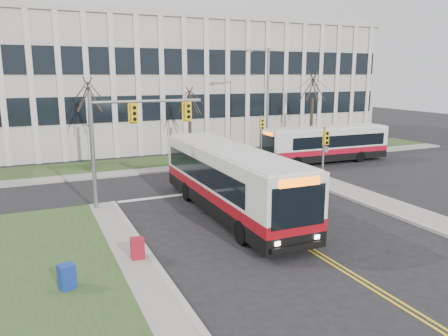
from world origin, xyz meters
TOP-DOWN VIEW (x-y plane):
  - ground at (0.00, 0.00)m, footprint 120.00×120.00m
  - sidewalk_west at (-7.00, -5.00)m, footprint 1.20×26.00m
  - sidewalk_cross at (5.00, 15.20)m, footprint 44.00×1.60m
  - building_lawn at (5.00, 18.00)m, footprint 44.00×5.00m
  - office_building at (5.00, 30.00)m, footprint 40.00×16.00m
  - mast_arm_signal at (-5.62, 7.16)m, footprint 6.11×0.38m
  - signal_pole_near at (7.20, 6.90)m, footprint 0.34×0.39m
  - signal_pole_far at (7.20, 15.40)m, footprint 0.34×0.39m
  - streetlight at (8.03, 16.20)m, footprint 2.15×0.25m
  - directory_sign at (2.50, 17.50)m, footprint 1.50×0.12m
  - tree_left at (-6.00, 18.00)m, footprint 1.80×1.80m
  - tree_mid at (2.00, 18.20)m, footprint 1.80×1.80m
  - tree_right at (14.00, 18.00)m, footprint 1.80×1.80m
  - bus_main at (-1.03, 3.76)m, footprint 2.89×12.72m
  - bus_cross at (11.87, 12.86)m, footprint 10.77×2.67m
  - newspaper_box_blue at (-9.50, -1.59)m, footprint 0.61×0.57m
  - newspaper_box_red at (-6.80, -0.18)m, footprint 0.53×0.48m

SIDE VIEW (x-z plane):
  - ground at x=0.00m, z-range 0.00..0.00m
  - building_lawn at x=5.00m, z-range 0.00..0.12m
  - sidewalk_west at x=-7.00m, z-range 0.00..0.14m
  - sidewalk_cross at x=5.00m, z-range 0.00..0.14m
  - newspaper_box_blue at x=-9.50m, z-range 0.00..0.95m
  - newspaper_box_red at x=-6.80m, z-range 0.00..0.95m
  - directory_sign at x=2.50m, z-range 0.17..2.17m
  - bus_cross at x=11.87m, z-range 0.00..2.85m
  - bus_main at x=-1.03m, z-range 0.00..3.38m
  - signal_pole_near at x=7.20m, z-range 0.60..4.40m
  - signal_pole_far at x=7.20m, z-range 0.60..4.40m
  - mast_arm_signal at x=-5.62m, z-range 1.16..7.36m
  - tree_mid at x=2.00m, z-range 1.47..8.29m
  - streetlight at x=8.03m, z-range 0.59..9.79m
  - tree_left at x=-6.00m, z-range 1.66..9.36m
  - tree_right at x=14.00m, z-range 1.78..10.03m
  - office_building at x=5.00m, z-range 0.00..12.00m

